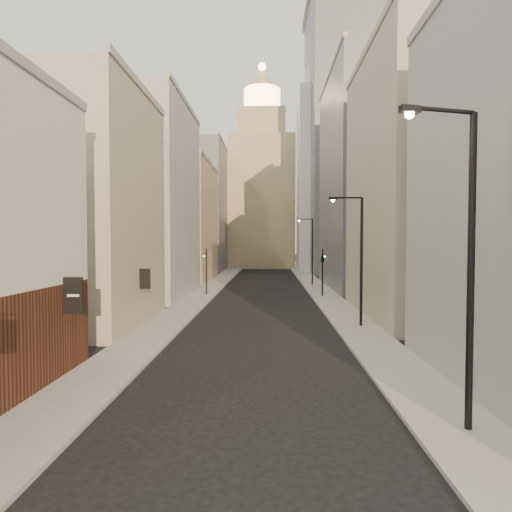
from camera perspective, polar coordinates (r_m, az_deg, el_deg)
The scene contains 16 objects.
sidewalk_left at distance 58.81m, azimuth -5.22°, elevation -3.59°, with size 3.00×140.00×0.15m, color #9C978E.
sidewalk_right at distance 58.65m, azimuth 7.51°, elevation -3.61°, with size 3.00×140.00×0.15m, color #9C978E.
left_bldg_beige at distance 31.81m, azimuth -21.83°, elevation 5.81°, with size 8.00×12.00×16.00m, color tan.
left_bldg_grey at distance 47.03m, azimuth -13.96°, elevation 7.07°, with size 8.00×16.00×20.00m, color #A09FA4.
left_bldg_tan at distance 64.41m, azimuth -9.57°, elevation 4.39°, with size 8.00×18.00×17.00m, color tan.
left_bldg_wingrid at distance 84.28m, azimuth -6.88°, elevation 6.22°, with size 8.00×20.00×24.00m, color gray.
right_bldg_beige at distance 35.21m, azimuth 20.78°, elevation 8.71°, with size 8.00×16.00×20.00m, color tan.
right_bldg_wingrid at distance 54.74m, azimuth 13.92°, elevation 9.51°, with size 8.00×20.00×26.00m, color gray.
highrise at distance 85.25m, azimuth 14.00°, elevation 15.43°, with size 21.00×23.00×51.20m.
clock_tower at distance 95.83m, azimuth 0.81°, elevation 9.11°, with size 14.00×14.00×44.90m.
white_tower at distance 82.61m, azimuth 8.42°, elevation 10.91°, with size 8.00×8.00×41.50m.
streetlamp_near at distance 14.08m, azimuth 26.00°, elevation 0.58°, with size 2.47×0.88×9.66m.
streetlamp_mid at distance 29.23m, azimuth 13.45°, elevation 0.35°, with size 2.29×0.33×8.74m.
streetlamp_far at distance 55.58m, azimuth 7.32°, elevation 1.12°, with size 2.15×1.02×8.67m.
traffic_light_left at distance 45.63m, azimuth -6.64°, elevation -0.95°, with size 0.53×0.41×5.00m.
traffic_light_right at distance 44.68m, azimuth 8.86°, elevation -0.63°, with size 0.67×0.67×5.00m.
Camera 1 is at (0.70, -3.08, 5.82)m, focal length 30.00 mm.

